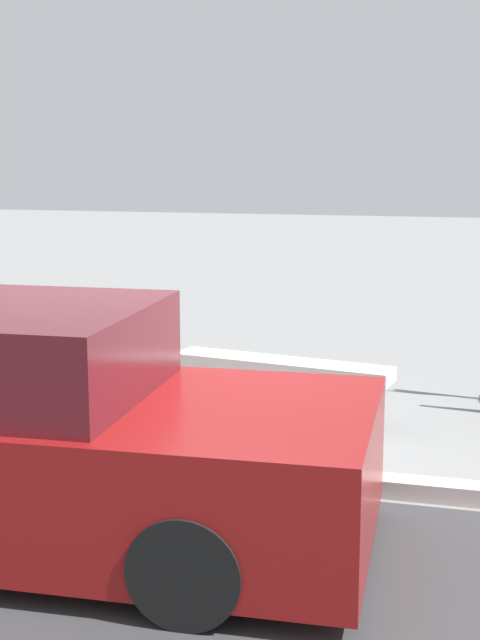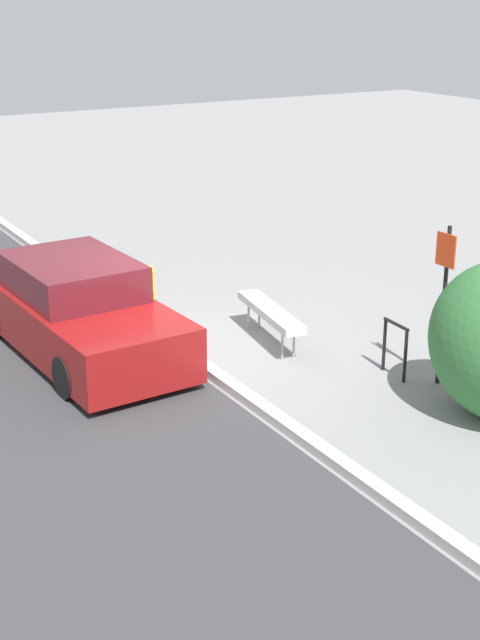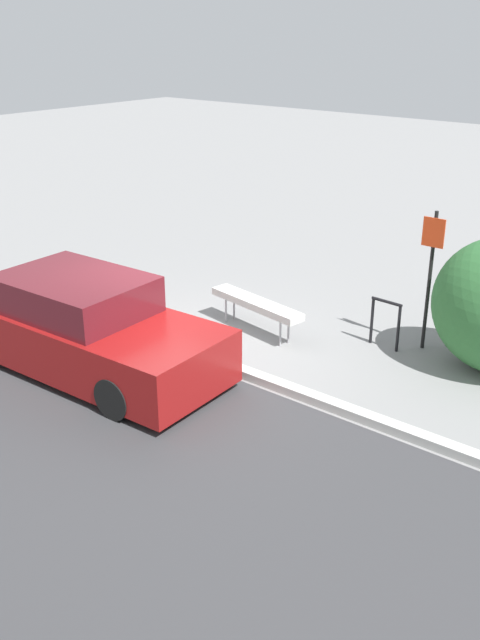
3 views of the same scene
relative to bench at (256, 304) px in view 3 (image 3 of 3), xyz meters
The scene contains 7 objects.
ground_plane 1.58m from the bench, 105.82° to the right, with size 60.00×60.00×0.00m, color gray.
curb 1.56m from the bench, 105.82° to the right, with size 60.00×0.20×0.13m.
bench is the anchor object (origin of this frame).
bike_rack 2.18m from the bench, 22.83° to the left, with size 0.55×0.08×0.83m.
sign_post 2.93m from the bench, 25.72° to the left, with size 0.36×0.08×2.30m.
fire_hydrant 2.72m from the bench, 160.68° to the right, with size 0.36×0.22×0.77m.
parked_car_near 2.99m from the bench, 113.63° to the right, with size 4.65×2.02×1.47m.
Camera 3 is at (7.33, -7.51, 4.98)m, focal length 40.00 mm.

